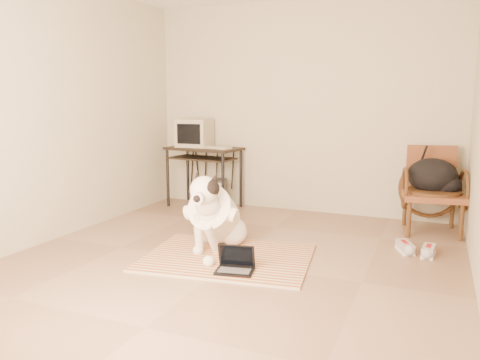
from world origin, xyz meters
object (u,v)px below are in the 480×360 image
Objects in this scene: laptop at (235,265)px; crt_monitor at (195,133)px; backpack at (435,177)px; computer_desk at (203,156)px; rattan_chair at (432,190)px; dog at (215,216)px; pc_tower at (219,194)px.

crt_monitor is at bearing 125.44° from laptop.
crt_monitor is at bearing 177.02° from backpack.
rattan_chair is (2.89, -0.11, -0.23)m from computer_desk.
crt_monitor is (-0.15, 0.05, 0.30)m from computer_desk.
backpack is at bearing -2.25° from computer_desk.
dog is 2.60× the size of pc_tower.
computer_desk is at bearing 123.22° from laptop.
dog is at bearing -65.69° from pc_tower.
laptop is at bearing -61.27° from pc_tower.
pc_tower is 0.46× the size of rattan_chair.
laptop is 2.58m from backpack.
backpack is (2.70, -0.17, 0.43)m from pc_tower.
crt_monitor reaches higher than dog.
pc_tower is 2.71m from rattan_chair.
computer_desk is at bearing 177.75° from backpack.
computer_desk is at bearing -164.77° from pc_tower.
laptop is 0.37× the size of rattan_chair.
pc_tower is at bearing 118.73° from laptop.
crt_monitor reaches higher than rattan_chair.
crt_monitor is (-1.55, 2.18, 0.93)m from laptop.
pc_tower is 0.77× the size of backpack.
crt_monitor is 1.04× the size of pc_tower.
pc_tower is 2.74m from backpack.
pc_tower reaches higher than laptop.
laptop is 2.49m from pc_tower.
crt_monitor is 3.09m from backpack.
backpack is (3.06, -0.16, -0.39)m from crt_monitor.
computer_desk is (-1.40, 2.13, 0.63)m from laptop.
dog is at bearing -142.31° from backpack.
crt_monitor is 0.80× the size of backpack.
laptop is (0.44, -0.51, -0.26)m from dog.
crt_monitor is 0.48× the size of rattan_chair.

